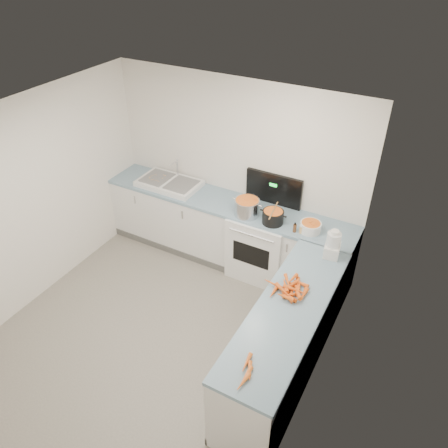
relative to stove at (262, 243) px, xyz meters
The scene contains 19 objects.
floor 1.84m from the stove, 108.07° to the right, with size 3.50×4.00×0.00m, color gray, non-canonical shape.
ceiling 2.69m from the stove, 108.07° to the right, with size 3.50×4.00×0.00m, color white, non-canonical shape.
wall_back 1.00m from the stove, 150.23° to the left, with size 3.50×2.50×0.00m, color white, non-canonical shape.
wall_left 2.96m from the stove, 143.77° to the right, with size 4.00×2.50×0.00m, color white, non-canonical shape.
wall_right 2.21m from the stove, 54.55° to the right, with size 4.00×2.50×0.00m, color white, non-canonical shape.
counter_back 0.55m from the stove, behind, with size 3.50×0.62×0.94m.
counter_right 1.65m from the stove, 56.99° to the right, with size 0.62×2.20×0.94m.
stove is the anchor object (origin of this frame).
sink 1.54m from the stove, behind, with size 0.86×0.52×0.31m.
steel_pot 0.60m from the stove, 144.55° to the right, with size 0.32×0.32×0.23m, color silver.
black_pot 0.59m from the stove, 36.53° to the right, with size 0.26×0.26×0.19m, color black.
wooden_spoon 0.68m from the stove, 36.53° to the right, with size 0.02×0.02×0.40m, color #AD7A47.
mixing_bowl 0.84m from the stove, ahead, with size 0.25×0.25×0.12m, color white.
extract_bottle 0.73m from the stove, 20.89° to the right, with size 0.04×0.04×0.10m, color #593319.
spice_jar 0.78m from the stove, 16.25° to the right, with size 0.05×0.05×0.09m, color #E5B266.
food_processor 1.25m from the stove, 22.24° to the right, with size 0.19×0.22×0.34m.
carrot_pile 1.51m from the stove, 54.53° to the right, with size 0.45×0.40×0.08m.
peeled_carrots 2.45m from the stove, 68.85° to the right, with size 0.14×0.37×0.04m.
peelings 1.74m from the stove, behind, with size 0.21×0.25×0.01m.
Camera 1 is at (2.33, -2.59, 3.98)m, focal length 35.00 mm.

